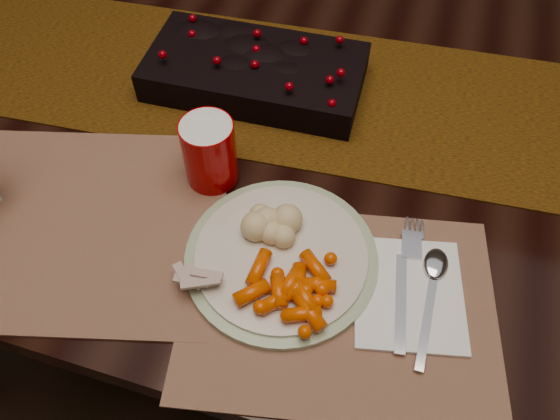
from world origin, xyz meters
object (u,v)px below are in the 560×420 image
(dining_table, at_px, (326,240))
(red_cup, at_px, (210,152))
(placemat_main, at_px, (339,306))
(turkey_shreds, at_px, (197,277))
(napkin, at_px, (409,293))
(baby_carrots, at_px, (288,281))
(mashed_potatoes, at_px, (272,220))
(centerpiece, at_px, (255,68))
(dinner_plate, at_px, (281,257))

(dining_table, relative_size, red_cup, 17.09)
(red_cup, bearing_deg, placemat_main, -33.71)
(turkey_shreds, height_order, napkin, turkey_shreds)
(baby_carrots, bearing_deg, mashed_potatoes, 119.56)
(baby_carrots, height_order, red_cup, red_cup)
(centerpiece, bearing_deg, napkin, -45.91)
(mashed_potatoes, relative_size, red_cup, 0.68)
(dinner_plate, xyz_separation_m, red_cup, (-0.14, 0.11, 0.05))
(centerpiece, bearing_deg, dining_table, -11.30)
(dinner_plate, xyz_separation_m, turkey_shreds, (-0.09, -0.07, 0.02))
(placemat_main, relative_size, turkey_shreds, 5.62)
(mashed_potatoes, xyz_separation_m, turkey_shreds, (-0.07, -0.11, -0.01))
(turkey_shreds, bearing_deg, dining_table, 73.56)
(napkin, xyz_separation_m, red_cup, (-0.31, 0.11, 0.05))
(dinner_plate, relative_size, baby_carrots, 2.36)
(dining_table, xyz_separation_m, placemat_main, (0.07, -0.33, 0.38))
(mashed_potatoes, bearing_deg, dining_table, 81.49)
(baby_carrots, height_order, mashed_potatoes, mashed_potatoes)
(dinner_plate, bearing_deg, baby_carrots, -63.31)
(dinner_plate, relative_size, napkin, 1.61)
(dinner_plate, xyz_separation_m, napkin, (0.17, -0.00, -0.00))
(centerpiece, xyz_separation_m, baby_carrots, (0.16, -0.37, -0.01))
(dinner_plate, bearing_deg, turkey_shreds, -142.82)
(red_cup, bearing_deg, dinner_plate, -38.14)
(placemat_main, xyz_separation_m, dinner_plate, (-0.09, 0.04, 0.01))
(dinner_plate, distance_m, red_cup, 0.18)
(centerpiece, distance_m, baby_carrots, 0.40)
(placemat_main, xyz_separation_m, napkin, (0.08, 0.04, 0.01))
(centerpiece, bearing_deg, mashed_potatoes, -67.30)
(dinner_plate, relative_size, mashed_potatoes, 3.62)
(centerpiece, height_order, placemat_main, centerpiece)
(dinner_plate, xyz_separation_m, baby_carrots, (0.02, -0.04, 0.02))
(placemat_main, distance_m, turkey_shreds, 0.18)
(mashed_potatoes, height_order, red_cup, red_cup)
(dinner_plate, bearing_deg, centerpiece, 113.91)
(dinner_plate, height_order, red_cup, red_cup)
(centerpiece, height_order, baby_carrots, centerpiece)
(baby_carrots, distance_m, turkey_shreds, 0.12)
(napkin, relative_size, red_cup, 1.53)
(placemat_main, distance_m, dinner_plate, 0.10)
(centerpiece, relative_size, red_cup, 3.40)
(turkey_shreds, bearing_deg, mashed_potatoes, 57.03)
(mashed_potatoes, distance_m, napkin, 0.20)
(mashed_potatoes, bearing_deg, placemat_main, -35.10)
(napkin, bearing_deg, placemat_main, -165.51)
(mashed_potatoes, xyz_separation_m, red_cup, (-0.12, 0.07, 0.02))
(centerpiece, distance_m, red_cup, 0.21)
(turkey_shreds, xyz_separation_m, red_cup, (-0.05, 0.18, 0.03))
(baby_carrots, bearing_deg, turkey_shreds, -166.28)
(centerpiece, height_order, red_cup, red_cup)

